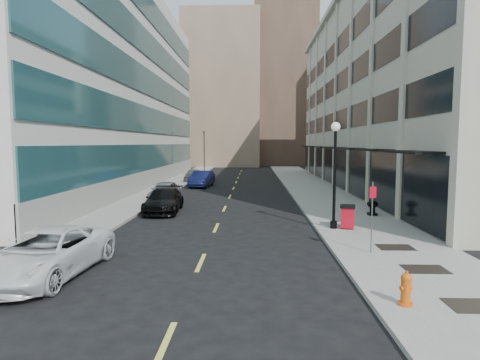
# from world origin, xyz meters

# --- Properties ---
(ground) EXTENTS (160.00, 160.00, 0.00)m
(ground) POSITION_xyz_m (0.00, 0.00, 0.00)
(ground) COLOR black
(ground) RESTS_ON ground
(sidewalk_right) EXTENTS (5.00, 80.00, 0.15)m
(sidewalk_right) POSITION_xyz_m (7.50, 20.00, 0.07)
(sidewalk_right) COLOR gray
(sidewalk_right) RESTS_ON ground
(sidewalk_left) EXTENTS (3.00, 80.00, 0.15)m
(sidewalk_left) POSITION_xyz_m (-6.50, 20.00, 0.07)
(sidewalk_left) COLOR gray
(sidewalk_left) RESTS_ON ground
(building_right) EXTENTS (15.30, 46.50, 18.25)m
(building_right) POSITION_xyz_m (16.94, 26.99, 8.99)
(building_right) COLOR #B0A895
(building_right) RESTS_ON ground
(building_left) EXTENTS (16.14, 46.00, 20.00)m
(building_left) POSITION_xyz_m (-15.95, 27.00, 9.99)
(building_left) COLOR silver
(building_left) RESTS_ON ground
(skyline_tan_near) EXTENTS (14.00, 18.00, 28.00)m
(skyline_tan_near) POSITION_xyz_m (-4.00, 68.00, 14.00)
(skyline_tan_near) COLOR #937A60
(skyline_tan_near) RESTS_ON ground
(skyline_brown) EXTENTS (12.00, 16.00, 34.00)m
(skyline_brown) POSITION_xyz_m (8.00, 72.00, 17.00)
(skyline_brown) COLOR brown
(skyline_brown) RESTS_ON ground
(skyline_tan_far) EXTENTS (12.00, 14.00, 22.00)m
(skyline_tan_far) POSITION_xyz_m (-14.00, 78.00, 11.00)
(skyline_tan_far) COLOR #937A60
(skyline_tan_far) RESTS_ON ground
(skyline_stone) EXTENTS (10.00, 14.00, 20.00)m
(skyline_stone) POSITION_xyz_m (18.00, 66.00, 10.00)
(skyline_stone) COLOR #B0A895
(skyline_stone) RESTS_ON ground
(grate_near) EXTENTS (1.40, 1.00, 0.01)m
(grate_near) POSITION_xyz_m (7.60, -2.00, 0.15)
(grate_near) COLOR black
(grate_near) RESTS_ON sidewalk_right
(grate_mid) EXTENTS (1.40, 1.00, 0.01)m
(grate_mid) POSITION_xyz_m (7.60, 1.00, 0.15)
(grate_mid) COLOR black
(grate_mid) RESTS_ON sidewalk_right
(grate_far) EXTENTS (1.40, 1.00, 0.01)m
(grate_far) POSITION_xyz_m (7.60, 3.80, 0.15)
(grate_far) COLOR black
(grate_far) RESTS_ON sidewalk_right
(road_centerline) EXTENTS (0.15, 68.20, 0.01)m
(road_centerline) POSITION_xyz_m (0.00, 17.00, 0.01)
(road_centerline) COLOR #D8CC4C
(road_centerline) RESTS_ON ground
(traffic_signal) EXTENTS (0.66, 0.66, 6.98)m
(traffic_signal) POSITION_xyz_m (-5.50, 48.00, 5.72)
(traffic_signal) COLOR black
(traffic_signal) RESTS_ON ground
(car_white_van) EXTENTS (2.97, 5.68, 1.53)m
(car_white_van) POSITION_xyz_m (-4.80, 0.36, 0.76)
(car_white_van) COLOR white
(car_white_van) RESTS_ON ground
(car_black_pickup) EXTENTS (2.34, 5.18, 1.47)m
(car_black_pickup) POSITION_xyz_m (-3.71, 12.61, 0.74)
(car_black_pickup) COLOR black
(car_black_pickup) RESTS_ON ground
(car_silver_sedan) EXTENTS (1.94, 4.39, 1.47)m
(car_silver_sedan) POSITION_xyz_m (-4.80, 17.66, 0.73)
(car_silver_sedan) COLOR #96989E
(car_silver_sedan) RESTS_ON ground
(car_blue_sedan) EXTENTS (2.23, 4.97, 1.58)m
(car_blue_sedan) POSITION_xyz_m (-3.20, 27.24, 0.79)
(car_blue_sedan) COLOR #111641
(car_blue_sedan) RESTS_ON ground
(car_grey_sedan) EXTENTS (1.88, 4.40, 1.48)m
(car_grey_sedan) POSITION_xyz_m (-4.80, 32.17, 0.74)
(car_grey_sedan) COLOR slate
(car_grey_sedan) RESTS_ON ground
(fire_hydrant) EXTENTS (0.36, 0.36, 0.90)m
(fire_hydrant) POSITION_xyz_m (5.83, -2.00, 0.59)
(fire_hydrant) COLOR #F55F11
(fire_hydrant) RESTS_ON sidewalk_right
(trash_bin) EXTENTS (0.86, 0.88, 1.15)m
(trash_bin) POSITION_xyz_m (6.51, 7.38, 0.77)
(trash_bin) COLOR #B00B1C
(trash_bin) RESTS_ON sidewalk_right
(lamppost) EXTENTS (0.44, 0.44, 5.29)m
(lamppost) POSITION_xyz_m (5.84, 7.37, 3.26)
(lamppost) COLOR black
(lamppost) RESTS_ON sidewalk_right
(sign_post) EXTENTS (0.30, 0.16, 2.72)m
(sign_post) POSITION_xyz_m (6.39, 2.99, 1.87)
(sign_post) COLOR slate
(sign_post) RESTS_ON sidewalk_right
(urn_planter) EXTENTS (0.63, 0.63, 0.87)m
(urn_planter) POSITION_xyz_m (8.81, 11.06, 0.68)
(urn_planter) COLOR black
(urn_planter) RESTS_ON sidewalk_right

